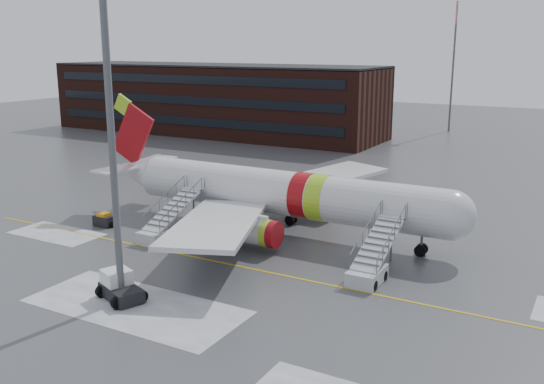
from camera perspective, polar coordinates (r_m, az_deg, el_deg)
The scene contains 9 objects.
ground at distance 43.45m, azimuth 2.25°, elevation -7.55°, with size 260.00×260.00×0.00m, color #494C4F.
airliner at distance 51.84m, azimuth 0.17°, elevation -0.04°, with size 35.03×32.97×11.18m.
airstair_fwd at distance 42.33m, azimuth 9.30°, elevation -6.78°, with size 2.05×7.70×3.48m.
airstair_aft at distance 51.01m, azimuth -10.20°, elevation -3.24°, with size 2.05×7.70×3.48m.
pushback_tug at distance 40.03m, azimuth -14.15°, elevation -8.64°, with size 3.62×3.21×1.84m.
baggage_tractor at distance 56.00m, azimuth -15.53°, elevation -2.59°, with size 2.32×1.07×1.20m.
light_mast_near at distance 36.91m, azimuth -15.07°, elevation 8.19°, with size 1.20×1.20×24.07m.
terminal_building at distance 111.35m, azimuth -5.51°, elevation 8.75°, with size 62.00×16.11×12.30m.
light_mast_far_n at distance 117.10m, azimuth 16.74°, elevation 12.23°, with size 1.20×1.20×24.25m.
Camera 1 is at (18.37, -36.08, 15.77)m, focal length 40.00 mm.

